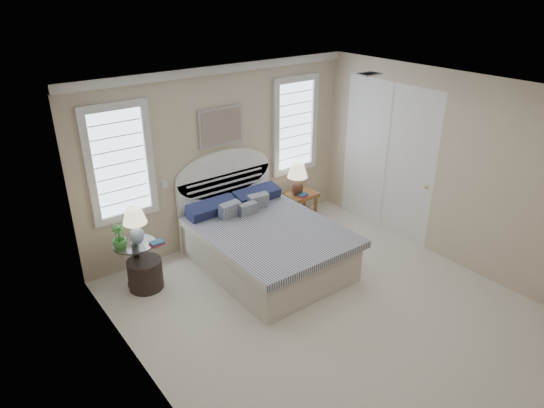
{
  "coord_description": "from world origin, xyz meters",
  "views": [
    {
      "loc": [
        -3.54,
        -3.45,
        3.79
      ],
      "look_at": [
        -0.18,
        1.0,
        1.17
      ],
      "focal_mm": 32.0,
      "sensor_mm": 36.0,
      "label": 1
    }
  ],
  "objects_px": {
    "floor_pot": "(145,274)",
    "lamp_left": "(135,222)",
    "bed": "(263,240)",
    "side_table_left": "(137,259)",
    "lamp_right": "(297,176)",
    "nightstand_right": "(301,201)"
  },
  "relations": [
    {
      "from": "side_table_left",
      "to": "bed",
      "type": "bearing_deg",
      "value": -19.74
    },
    {
      "from": "nightstand_right",
      "to": "lamp_right",
      "type": "bearing_deg",
      "value": -178.24
    },
    {
      "from": "nightstand_right",
      "to": "lamp_right",
      "type": "relative_size",
      "value": 0.98
    },
    {
      "from": "nightstand_right",
      "to": "lamp_left",
      "type": "distance_m",
      "value": 2.96
    },
    {
      "from": "floor_pot",
      "to": "lamp_left",
      "type": "height_order",
      "value": "lamp_left"
    },
    {
      "from": "lamp_right",
      "to": "lamp_left",
      "type": "bearing_deg",
      "value": -177.74
    },
    {
      "from": "side_table_left",
      "to": "floor_pot",
      "type": "xyz_separation_m",
      "value": [
        0.04,
        -0.14,
        -0.18
      ]
    },
    {
      "from": "lamp_left",
      "to": "bed",
      "type": "bearing_deg",
      "value": -19.77
    },
    {
      "from": "lamp_right",
      "to": "side_table_left",
      "type": "bearing_deg",
      "value": -178.05
    },
    {
      "from": "bed",
      "to": "lamp_right",
      "type": "distance_m",
      "value": 1.47
    },
    {
      "from": "side_table_left",
      "to": "nightstand_right",
      "type": "bearing_deg",
      "value": 1.94
    },
    {
      "from": "floor_pot",
      "to": "lamp_left",
      "type": "distance_m",
      "value": 0.74
    },
    {
      "from": "nightstand_right",
      "to": "floor_pot",
      "type": "relative_size",
      "value": 1.16
    },
    {
      "from": "floor_pot",
      "to": "lamp_right",
      "type": "bearing_deg",
      "value": 4.84
    },
    {
      "from": "bed",
      "to": "lamp_left",
      "type": "relative_size",
      "value": 4.5
    },
    {
      "from": "bed",
      "to": "lamp_left",
      "type": "bearing_deg",
      "value": 160.23
    },
    {
      "from": "bed",
      "to": "lamp_left",
      "type": "xyz_separation_m",
      "value": [
        -1.61,
        0.58,
        0.55
      ]
    },
    {
      "from": "bed",
      "to": "side_table_left",
      "type": "height_order",
      "value": "bed"
    },
    {
      "from": "bed",
      "to": "nightstand_right",
      "type": "bearing_deg",
      "value": 28.03
    },
    {
      "from": "floor_pot",
      "to": "lamp_left",
      "type": "bearing_deg",
      "value": 90.02
    },
    {
      "from": "lamp_left",
      "to": "side_table_left",
      "type": "bearing_deg",
      "value": 161.38
    },
    {
      "from": "side_table_left",
      "to": "lamp_right",
      "type": "xyz_separation_m",
      "value": [
        2.86,
        0.1,
        0.47
      ]
    }
  ]
}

